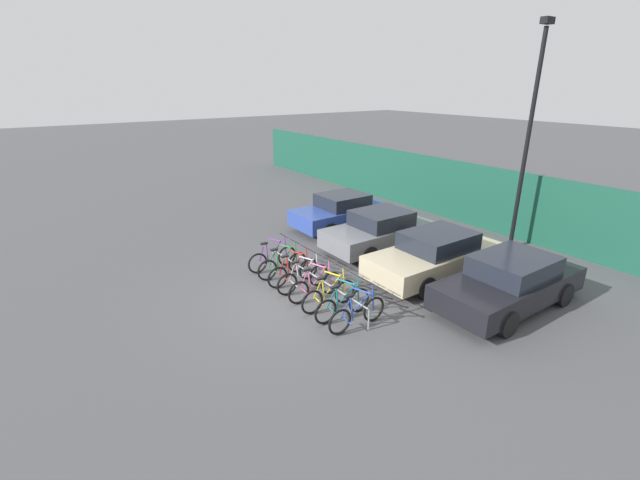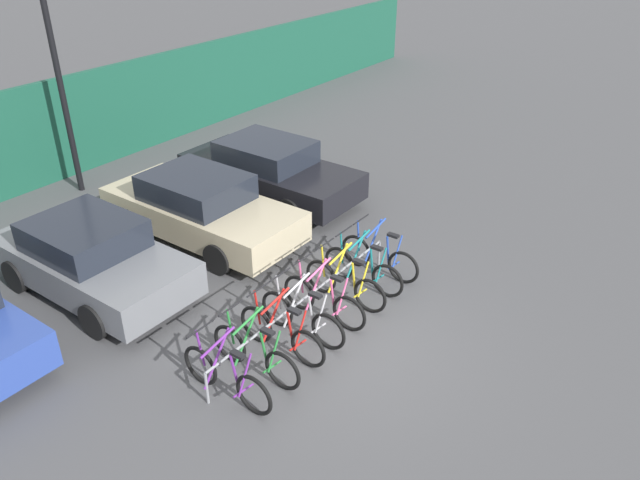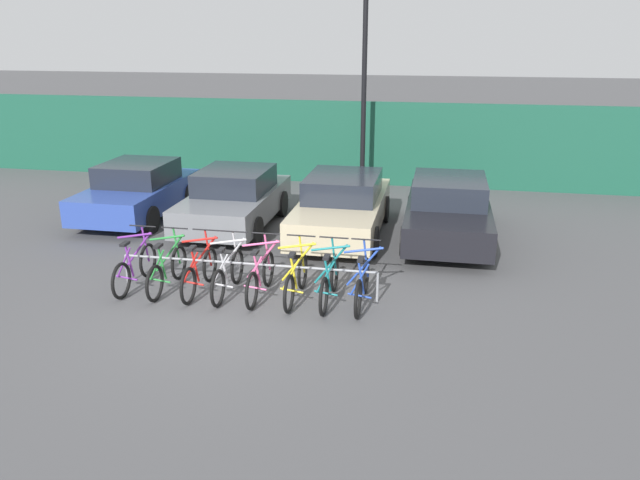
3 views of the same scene
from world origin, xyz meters
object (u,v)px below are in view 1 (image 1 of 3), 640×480
Objects in this scene: bicycle_teal at (343,304)px; car_black at (509,282)px; bicycle_purple at (273,258)px; bicycle_green at (283,265)px; bicycle_yellow at (329,295)px; bike_rack at (314,277)px; bicycle_silver at (303,278)px; lamp_post at (529,131)px; bicycle_red at (293,272)px; car_beige at (435,255)px; bicycle_pink at (315,286)px; car_grey at (379,231)px; car_blue at (341,212)px; bicycle_blue at (357,314)px.

bicycle_teal is 4.42m from car_black.
bicycle_teal is (3.61, 0.00, 0.00)m from bicycle_purple.
bicycle_green is 1.00× the size of bicycle_yellow.
bicycle_silver is at bearing -154.49° from bike_rack.
bicycle_silver is 8.90m from lamp_post.
bicycle_red is 4.30m from car_beige.
bicycle_green is at bearing -176.55° from bicycle_pink.
bicycle_red is at bearing -80.94° from car_grey.
bike_rack is at bearing -97.82° from lamp_post.
car_black is (3.83, 3.93, 0.31)m from bicycle_silver.
bicycle_silver is at bearing -1.21° from bicycle_purple.
bicycle_pink is (1.13, 0.00, 0.00)m from bicycle_red.
lamp_post reaches higher than car_grey.
bicycle_red is at bearing -52.40° from car_blue.
car_grey reaches higher than bicycle_green.
car_blue is (-5.05, 4.25, 0.31)m from bicycle_yellow.
bicycle_red is at bearing 178.01° from bicycle_silver.
bicycle_blue is 7.53m from car_blue.
bicycle_purple is 1.25m from bicycle_red.
bicycle_purple and bicycle_green have the same top height.
car_blue is at bearing 139.48° from bicycle_pink.
bicycle_silver is at bearing 178.12° from bicycle_teal.
car_black reaches higher than bicycle_green.
bicycle_purple is at bearing -145.00° from car_black.
bicycle_teal is 7.07m from car_blue.
car_black is (3.52, 3.78, 0.19)m from bike_rack.
car_black is (2.37, 0.14, -0.00)m from car_beige.
bicycle_green is 3.92m from car_grey.
bicycle_green is 1.00× the size of bicycle_pink.
car_beige reaches higher than bicycle_yellow.
bicycle_silver and bicycle_yellow have the same top height.
bicycle_blue is at bearing -1.32° from bicycle_yellow.
car_black is at bearing 47.04° from bike_rack.
bike_rack is at bearing 11.29° from bicycle_red.
bicycle_teal is at bearing -1.32° from bicycle_yellow.
bicycle_green is at bearing -178.70° from bicycle_red.
car_blue is at bearing 120.03° from bicycle_green.
bicycle_yellow is (3.02, 0.00, 0.00)m from bicycle_purple.
car_grey reaches higher than bicycle_blue.
lamp_post is at bearing 70.38° from bicycle_green.
bicycle_red is at bearing 179.21° from bicycle_blue.
car_blue is (-3.28, 4.25, 0.31)m from bicycle_red.
bicycle_yellow is at bearing -1.96° from bicycle_green.
bicycle_blue is at bearing -1.21° from bicycle_purple.
bicycle_pink is at bearing -27.28° from bike_rack.
car_beige is (3.24, 3.79, 0.31)m from bicycle_purple.
bicycle_green is 1.00× the size of bicycle_silver.
bicycle_silver is 1.24m from bicycle_yellow.
bicycle_silver is 0.43× the size of car_grey.
bicycle_blue is 5.30m from car_grey.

